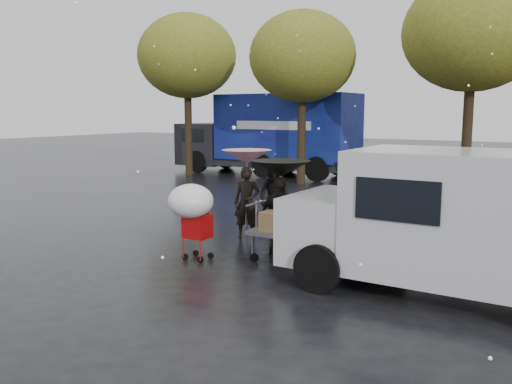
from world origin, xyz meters
The scene contains 13 objects.
ground centered at (0.00, 0.00, 0.00)m, with size 90.00×90.00×0.00m, color black.
person_pink centered at (-0.39, 1.28, 0.79)m, with size 0.58×0.38×1.58m, color black.
person_middle centered at (0.12, 1.63, 0.86)m, with size 0.84×0.65×1.72m, color black.
person_black centered at (1.01, 0.28, 0.78)m, with size 0.91×0.38×1.56m, color black.
umbrella_pink centered at (-0.39, 1.28, 1.80)m, with size 1.09×1.09×1.95m.
umbrella_black centered at (1.01, 0.28, 1.71)m, with size 1.13×1.13×1.86m.
vendor_cart centered at (1.45, 0.04, 0.73)m, with size 1.52×0.80×1.27m.
shopping_cart centered at (-0.23, -0.86, 1.06)m, with size 0.84×0.84×1.46m.
white_van centered at (4.31, -0.22, 1.16)m, with size 4.91×2.18×2.20m.
blue_truck centered at (-6.08, 12.06, 1.76)m, with size 8.30×2.60×3.50m.
box_ground_near centered at (3.06, 0.52, 0.23)m, with size 0.51×0.40×0.46m, color olive.
box_ground_far centered at (2.55, 1.05, 0.18)m, with size 0.46×0.36×0.36m, color olive.
tree_row centered at (-0.47, 10.00, 5.02)m, with size 21.60×4.40×7.12m.
Camera 1 is at (5.93, -8.58, 2.78)m, focal length 38.00 mm.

